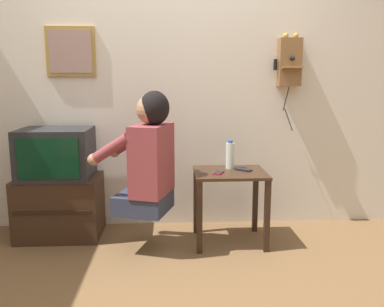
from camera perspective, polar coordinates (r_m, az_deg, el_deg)
ground_plane at (r=2.75m, az=-2.64°, el=-16.90°), size 14.00×14.00×0.00m
wall_back at (r=3.49m, az=-2.97°, el=10.55°), size 6.80×0.05×2.55m
side_table at (r=3.16m, az=5.31°, el=-4.62°), size 0.55×0.47×0.57m
person at (r=2.95m, az=-6.16°, el=-0.45°), size 0.62×0.54×0.89m
tv_stand at (r=3.48m, az=-18.04°, el=-7.11°), size 0.65×0.45×0.49m
television at (r=3.37m, az=-18.53°, el=0.02°), size 0.55×0.44×0.39m
wall_phone_antique at (r=3.55m, az=13.51°, el=12.40°), size 0.23×0.19×0.81m
framed_picture at (r=3.55m, az=-16.67°, el=13.56°), size 0.40×0.03×0.40m
cell_phone_held at (r=3.06m, az=3.73°, el=-2.67°), size 0.10×0.14×0.01m
cell_phone_spare at (r=3.17m, az=7.24°, el=-2.28°), size 0.13×0.13×0.01m
water_bottle at (r=3.22m, az=5.37°, el=-0.27°), size 0.07×0.07×0.22m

